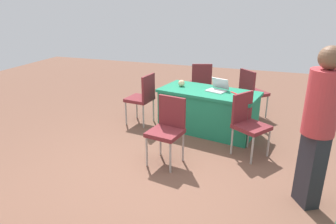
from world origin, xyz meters
TOP-DOWN VIEW (x-y plane):
  - ground_plane at (0.00, 0.00)m, footprint 14.40×14.40m
  - table_foreground at (-0.31, -1.74)m, footprint 1.82×1.11m
  - chair_near_front at (0.12, -2.99)m, footprint 0.56×0.56m
  - chair_tucked_left at (0.00, -0.44)m, footprint 0.51×0.51m
  - chair_tucked_right at (-1.05, -1.05)m, footprint 0.61×0.61m
  - chair_by_pillar at (0.92, -1.67)m, footprint 0.49×0.49m
  - chair_back_row at (-0.97, -2.67)m, footprint 0.62×0.62m
  - person_attendee_standing at (-1.84, -0.02)m, footprint 0.46×0.46m
  - laptop_silver at (-0.44, -1.78)m, footprint 0.40×0.38m
  - yarn_ball at (0.23, -1.87)m, footprint 0.12×0.12m
  - scissors_red at (-0.75, -1.72)m, footprint 0.15×0.15m

SIDE VIEW (x-z plane):
  - ground_plane at x=0.00m, z-range 0.00..0.00m
  - table_foreground at x=-0.31m, z-range 0.00..0.75m
  - chair_tucked_right at x=-1.05m, z-range 0.07..1.01m
  - chair_by_pillar at x=0.92m, z-range 0.07..1.03m
  - chair_tucked_left at x=0.00m, z-range 0.07..1.03m
  - chair_back_row at x=-0.97m, z-range 0.08..1.04m
  - chair_near_front at x=0.12m, z-range 0.08..1.05m
  - scissors_red at x=-0.75m, z-range 0.74..0.75m
  - laptop_silver at x=-0.44m, z-range 0.68..0.89m
  - yarn_ball at x=0.23m, z-range 0.74..0.86m
  - person_attendee_standing at x=-1.84m, z-range 0.11..1.93m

